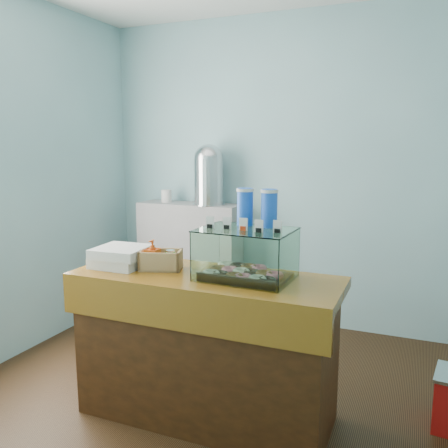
% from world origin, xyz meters
% --- Properties ---
extents(ground, '(3.50, 3.50, 0.00)m').
position_xyz_m(ground, '(0.00, 0.00, 0.00)').
color(ground, black).
rests_on(ground, ground).
extents(room_shell, '(3.54, 3.04, 2.82)m').
position_xyz_m(room_shell, '(0.03, 0.01, 1.71)').
color(room_shell, '#77A4AE').
rests_on(room_shell, ground).
extents(counter, '(1.60, 0.60, 0.90)m').
position_xyz_m(counter, '(0.00, -0.25, 0.46)').
color(counter, '#47220D').
rests_on(counter, ground).
extents(back_shelf, '(1.00, 0.32, 1.10)m').
position_xyz_m(back_shelf, '(-0.90, 1.32, 0.55)').
color(back_shelf, gray).
rests_on(back_shelf, ground).
extents(display_case, '(0.54, 0.41, 0.51)m').
position_xyz_m(display_case, '(0.24, -0.20, 1.06)').
color(display_case, black).
rests_on(display_case, counter).
extents(condiment_crate, '(0.28, 0.22, 0.18)m').
position_xyz_m(condiment_crate, '(-0.31, -0.24, 0.97)').
color(condiment_crate, tan).
rests_on(condiment_crate, counter).
extents(pastry_boxes, '(0.33, 0.33, 0.12)m').
position_xyz_m(pastry_boxes, '(-0.58, -0.26, 0.96)').
color(pastry_boxes, silver).
rests_on(pastry_boxes, counter).
extents(coffee_urn, '(0.31, 0.31, 0.56)m').
position_xyz_m(coffee_urn, '(-0.69, 1.30, 1.39)').
color(coffee_urn, silver).
rests_on(coffee_urn, back_shelf).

